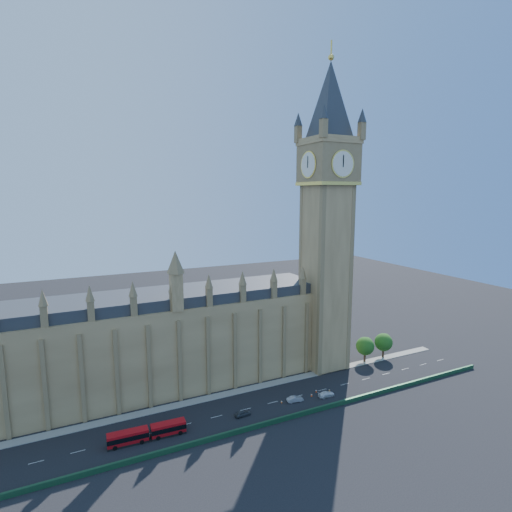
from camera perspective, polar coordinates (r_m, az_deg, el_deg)
name	(u,v)px	position (r m, az deg, el deg)	size (l,w,h in m)	color
ground	(231,413)	(109.90, -3.54, -21.46)	(400.00, 400.00, 0.00)	black
palace_westminster	(116,348)	(118.15, -19.41, -12.27)	(120.00, 20.00, 28.00)	olive
elizabeth_tower	(327,197)	(125.63, 10.15, 8.32)	(20.59, 20.59, 105.00)	olive
bridge_parapet	(246,429)	(102.50, -1.48, -23.50)	(160.00, 0.60, 1.20)	#1E4C2D
kerb_north	(218,396)	(117.62, -5.39, -19.27)	(160.00, 3.00, 0.16)	gray
tree_east_near	(365,345)	(140.59, 15.37, -12.22)	(6.00, 6.00, 8.50)	#382619
tree_east_far	(384,342)	(145.69, 17.80, -11.57)	(6.00, 6.00, 8.50)	#382619
red_bus	(147,433)	(102.42, -15.27, -23.22)	(17.56, 3.46, 2.97)	#B60C12
car_grey	(243,413)	(108.17, -1.91, -21.56)	(1.65, 4.11, 1.40)	#3C3F43
car_silver	(295,399)	(114.71, 5.60, -19.67)	(1.57, 4.49, 1.48)	#989AA0
car_white	(326,394)	(118.27, 10.01, -18.86)	(1.95, 4.81, 1.40)	white
cone_a	(282,402)	(114.02, 3.67, -20.07)	(0.55, 0.55, 0.67)	black
cone_b	(329,390)	(121.17, 10.44, -18.34)	(0.57, 0.57, 0.71)	black
cone_c	(312,395)	(117.86, 7.94, -19.08)	(0.55, 0.55, 0.78)	black
cone_d	(316,391)	(120.20, 8.59, -18.51)	(0.52, 0.52, 0.77)	black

